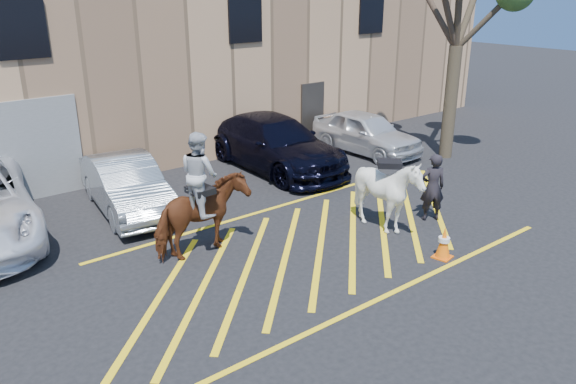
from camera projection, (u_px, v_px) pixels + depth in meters
ground at (312, 240)px, 13.28m from camera, size 90.00×90.00×0.00m
car_silver_sedan at (127, 185)px, 14.80m from camera, size 2.10×4.53×1.44m
car_blue_suv at (275, 143)px, 18.22m from camera, size 2.53×5.86×1.68m
car_white_suv at (366, 132)px, 19.99m from camera, size 1.82×4.34×1.47m
handler at (433, 187)px, 14.16m from camera, size 0.77×0.69×1.76m
warehouse at (102, 43)px, 20.79m from camera, size 32.42×10.20×7.30m
hatching_zone at (321, 245)px, 13.05m from camera, size 12.60×5.12×0.01m
mounted_bay at (201, 207)px, 12.24m from camera, size 2.20×1.13×2.81m
saddled_white at (388, 193)px, 13.50m from camera, size 2.33×2.34×1.93m
traffic_cone at (444, 243)px, 12.33m from camera, size 0.45×0.45×0.73m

